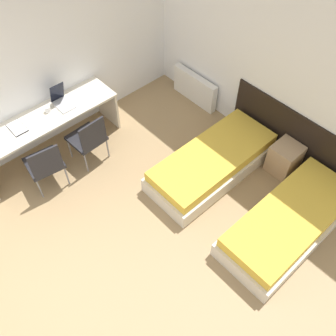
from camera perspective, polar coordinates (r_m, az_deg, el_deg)
The scene contains 14 objects.
ground_plane at distance 5.00m, azimuth -20.02°, elevation -17.48°, with size 20.00×20.00×0.00m, color #9E7F56.
wall_back at distance 5.53m, azimuth 14.72°, elevation 15.34°, with size 5.18×0.05×2.70m.
wall_left at distance 5.74m, azimuth -16.59°, elevation 16.31°, with size 0.05×5.02×2.70m.
headboard_panel at distance 5.78m, azimuth 19.15°, elevation 3.92°, with size 2.34×0.03×0.90m.
bed_near_window at distance 5.56m, azimuth 6.80°, elevation 0.84°, with size 0.87×2.02×0.41m.
bed_near_door at distance 5.18m, azimuth 17.96°, elevation -7.81°, with size 0.87×2.02×0.41m.
nightstand at distance 5.77m, azimuth 17.32°, elevation 1.40°, with size 0.38×0.40×0.48m.
radiator at distance 6.67m, azimuth 4.10°, elevation 12.04°, with size 0.93×0.12×0.52m.
desk at distance 5.79m, azimuth -18.11°, elevation 6.25°, with size 0.61×2.20×0.73m.
chair_near_laptop at distance 5.60m, azimuth -12.04°, elevation 4.55°, with size 0.49×0.49×0.86m.
chair_near_notebook at distance 5.42m, azimuth -18.27°, elevation 0.69°, with size 0.53×0.53×0.86m.
laptop at distance 5.78m, azimuth -15.94°, elevation 9.86°, with size 0.34×0.22×0.34m.
open_notebook at distance 5.64m, azimuth -22.01°, elevation 5.70°, with size 0.31×0.20×0.02m.
mug at distance 5.73m, azimuth -17.87°, elevation 8.53°, with size 0.08×0.08×0.09m.
Camera 1 is at (2.33, 0.08, 4.42)m, focal length 40.00 mm.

